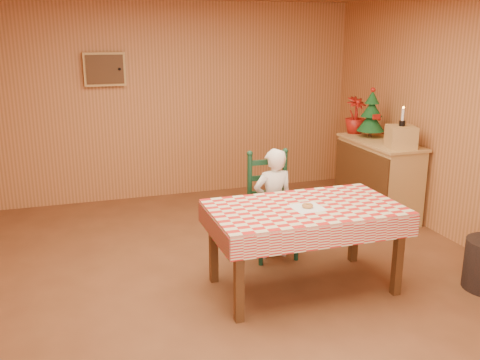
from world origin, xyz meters
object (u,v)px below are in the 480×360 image
Objects in this scene: dining_table at (305,215)px; crate at (401,137)px; ladder_chair at (271,207)px; christmas_tree at (371,115)px; seated_child at (273,204)px; shelf_unit at (378,178)px.

crate is (1.73, 1.15, 0.37)m from dining_table.
ladder_chair is 2.12m from christmas_tree.
dining_table is 2.67× the size of christmas_tree.
shelf_unit is at bearing -154.49° from seated_child.
ladder_chair is at bearing -168.14° from crate.
crate reaches higher than shelf_unit.
shelf_unit is 2.00× the size of christmas_tree.
dining_table is 2.11m from crate.
christmas_tree is (1.73, 1.07, 0.65)m from seated_child.
crate is 0.67m from christmas_tree.
shelf_unit is at bearing 42.07° from dining_table.
christmas_tree reaches higher than shelf_unit.
dining_table is 1.53× the size of ladder_chair.
seated_child is at bearing -90.00° from ladder_chair.
dining_table is 1.47× the size of seated_child.
christmas_tree is at bearing 88.02° from shelf_unit.
christmas_tree is at bearing 30.39° from ladder_chair.
christmas_tree is at bearing 90.00° from crate.
seated_child is 1.84m from crate.
ladder_chair is 0.08m from seated_child.
seated_child is 3.75× the size of crate.
seated_child reaches higher than shelf_unit.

